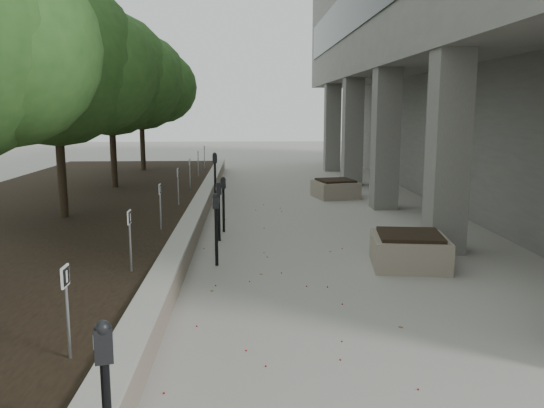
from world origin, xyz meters
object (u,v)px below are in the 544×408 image
object	(u,v)px
crabapple_tree_3	(57,97)
planter_front	(409,250)
crabapple_tree_5	(141,102)
parking_meter_2	(216,230)
crabapple_tree_4	(111,101)
parking_meter_4	(223,204)
planter_back	(335,188)
parking_meter_3	(219,212)
parking_meter_5	(215,178)

from	to	relation	value
crabapple_tree_3	planter_front	bearing A→B (deg)	-22.72
crabapple_tree_5	parking_meter_2	size ratio (longest dim) A/B	4.01
crabapple_tree_4	parking_meter_2	world-z (taller)	crabapple_tree_4
parking_meter_4	crabapple_tree_3	bearing A→B (deg)	-168.35
planter_back	parking_meter_4	bearing A→B (deg)	-124.52
crabapple_tree_5	planter_back	size ratio (longest dim) A/B	4.23
parking_meter_2	parking_meter_3	bearing A→B (deg)	82.99
planter_back	planter_front	bearing A→B (deg)	-89.34
parking_meter_5	planter_back	size ratio (longest dim) A/B	1.21
crabapple_tree_5	planter_front	bearing A→B (deg)	-61.04
crabapple_tree_4	parking_meter_2	distance (m)	8.97
planter_front	planter_back	world-z (taller)	planter_front
crabapple_tree_3	crabapple_tree_5	xyz separation A→B (m)	(0.00, 10.00, 0.00)
planter_front	planter_back	xyz separation A→B (m)	(-0.09, 8.04, -0.01)
parking_meter_5	crabapple_tree_5	bearing A→B (deg)	108.58
crabapple_tree_5	planter_back	world-z (taller)	crabapple_tree_5
planter_front	crabapple_tree_4	bearing A→B (deg)	131.94
crabapple_tree_4	parking_meter_4	distance (m)	6.66
parking_meter_5	planter_back	world-z (taller)	parking_meter_5
crabapple_tree_4	crabapple_tree_5	xyz separation A→B (m)	(0.00, 5.00, 0.00)
crabapple_tree_3	parking_meter_2	distance (m)	5.23
parking_meter_5	parking_meter_2	bearing A→B (deg)	-97.13
parking_meter_5	planter_front	distance (m)	8.20
parking_meter_4	crabapple_tree_5	bearing A→B (deg)	121.50
crabapple_tree_5	parking_meter_3	world-z (taller)	crabapple_tree_5
crabapple_tree_4	parking_meter_3	bearing A→B (deg)	-58.40
parking_meter_5	planter_front	world-z (taller)	parking_meter_5
crabapple_tree_3	parking_meter_3	distance (m)	4.46
crabapple_tree_3	parking_meter_4	bearing A→B (deg)	0.37
crabapple_tree_4	crabapple_tree_5	world-z (taller)	same
parking_meter_5	crabapple_tree_3	bearing A→B (deg)	-138.54
parking_meter_2	parking_meter_5	world-z (taller)	parking_meter_5
crabapple_tree_5	crabapple_tree_3	bearing A→B (deg)	-90.00
planter_front	parking_meter_4	bearing A→B (deg)	139.25
parking_meter_5	crabapple_tree_4	bearing A→B (deg)	154.91
crabapple_tree_4	parking_meter_2	xyz separation A→B (m)	(3.66, -7.82, -2.44)
parking_meter_2	parking_meter_5	xyz separation A→B (m)	(-0.41, 6.97, 0.10)
parking_meter_2	parking_meter_4	xyz separation A→B (m)	(0.02, 2.84, -0.02)
parking_meter_4	planter_front	bearing A→B (deg)	-29.48
parking_meter_2	planter_back	distance (m)	8.57
planter_front	planter_back	distance (m)	8.04
crabapple_tree_4	crabapple_tree_5	size ratio (longest dim) A/B	1.00
parking_meter_5	planter_back	xyz separation A→B (m)	(3.86, 0.87, -0.48)
parking_meter_3	planter_back	size ratio (longest dim) A/B	1.01
parking_meter_2	parking_meter_5	bearing A→B (deg)	84.98
parking_meter_2	parking_meter_3	size ratio (longest dim) A/B	1.05
parking_meter_3	parking_meter_4	size ratio (longest dim) A/B	0.99
parking_meter_3	planter_back	distance (m)	6.86
parking_meter_2	planter_front	size ratio (longest dim) A/B	1.02
crabapple_tree_3	parking_meter_2	size ratio (longest dim) A/B	4.01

